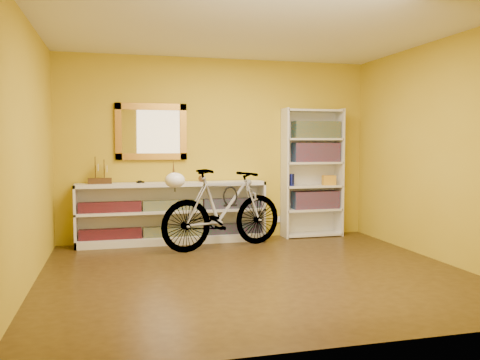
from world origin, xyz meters
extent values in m
cube|color=#32210D|center=(0.00, 0.00, -0.01)|extent=(4.50, 4.00, 0.01)
cube|color=silver|center=(0.00, 0.00, 2.60)|extent=(4.50, 4.00, 0.01)
cube|color=gold|center=(0.00, 2.00, 1.30)|extent=(4.50, 0.01, 2.60)
cube|color=gold|center=(-2.25, 0.00, 1.30)|extent=(0.01, 4.00, 2.60)
cube|color=gold|center=(2.25, 0.00, 1.30)|extent=(0.01, 4.00, 2.60)
cube|color=#8C5A19|center=(-0.95, 1.97, 1.55)|extent=(0.98, 0.06, 0.78)
cube|color=silver|center=(0.90, 1.99, 0.25)|extent=(0.09, 0.02, 0.09)
cube|color=black|center=(-0.68, 1.79, 0.17)|extent=(2.50, 0.13, 0.14)
cube|color=navy|center=(-0.68, 1.79, 0.54)|extent=(2.50, 0.13, 0.14)
imported|color=black|center=(-1.11, 1.81, 0.85)|extent=(0.00, 0.00, 0.00)
cone|color=brown|center=(-0.66, 1.81, 1.01)|extent=(0.05, 0.05, 0.31)
sphere|color=brown|center=(-0.27, 1.81, 0.90)|extent=(0.09, 0.09, 0.09)
cube|color=maroon|center=(1.45, 1.84, 0.55)|extent=(0.70, 0.22, 0.26)
cube|color=maroon|center=(1.45, 1.84, 1.25)|extent=(0.70, 0.22, 0.28)
cube|color=#1A4E5B|center=(1.45, 1.84, 1.59)|extent=(0.70, 0.22, 0.25)
cylinder|color=navy|center=(1.07, 1.82, 0.85)|extent=(0.08, 0.08, 0.18)
cube|color=maroon|center=(1.20, 1.87, 1.54)|extent=(0.14, 0.14, 0.16)
cube|color=gold|center=(1.65, 1.80, 0.84)|extent=(0.20, 0.15, 0.15)
imported|color=silver|center=(-0.07, 1.32, 0.53)|extent=(0.96, 1.86, 1.06)
ellipsoid|color=white|center=(-0.73, 1.12, 0.93)|extent=(0.25, 0.24, 0.19)
torus|color=black|center=(0.03, 1.35, 0.69)|extent=(0.20, 0.02, 0.20)
camera|label=1|loc=(-1.45, -4.99, 1.38)|focal=36.90mm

